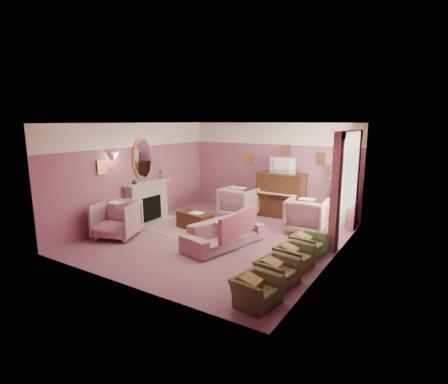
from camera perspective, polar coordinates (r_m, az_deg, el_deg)
The scene contains 48 objects.
floor at distance 8.74m, azimuth -0.82°, elevation -7.51°, with size 5.50×6.00×0.01m, color #8E5A66.
ceiling at distance 8.26m, azimuth -0.88°, elevation 11.18°, with size 5.50×6.00×0.01m, color white.
wall_back at distance 11.00m, azimuth 7.68°, elevation 3.84°, with size 5.50×0.02×2.80m, color #764A66.
wall_front at distance 6.14m, azimuth -16.24°, elevation -2.59°, with size 5.50×0.02×2.80m, color #764A66.
wall_left at distance 10.13m, azimuth -14.06°, elevation 2.94°, with size 0.02×6.00×2.80m, color #764A66.
wall_right at distance 7.29m, azimuth 17.61°, elevation -0.48°, with size 0.02×6.00×2.80m, color #764A66.
picture_rail_band at distance 10.90m, azimuth 7.81°, elevation 9.44°, with size 5.50×0.01×0.65m, color #F3E6C7.
stripe_panel at distance 8.60m, azimuth 19.58°, elevation -1.05°, with size 0.01×3.00×2.15m, color #A1B197.
fireplace_surround at distance 10.31m, azimuth -12.41°, elevation -1.65°, with size 0.30×1.40×1.10m, color #B3A390.
fireplace_inset at distance 10.27m, azimuth -11.98°, elevation -2.53°, with size 0.18×0.72×0.68m, color black.
fire_ember at distance 10.29m, azimuth -11.78°, elevation -3.53°, with size 0.06×0.54×0.10m, color #FF5D27.
mantel_shelf at distance 10.17m, azimuth -12.43°, elevation 1.46°, with size 0.40×1.55×0.07m, color #B3A390.
hearth at distance 10.31m, azimuth -11.49°, elevation -4.70°, with size 0.55×1.50×0.02m, color #B3A390.
mirror_frame at distance 10.18m, azimuth -13.16°, elevation 5.30°, with size 0.04×0.72×1.20m, color #C18848.
mirror_glass at distance 10.16m, azimuth -13.06°, elevation 5.29°, with size 0.01×0.60×1.06m, color silver.
sconce_shade at distance 9.39m, azimuth -17.41°, elevation 5.69°, with size 0.20×0.20×0.16m, color #FF7C72.
piano at distance 10.64m, azimuth 9.31°, elevation -0.57°, with size 1.40×0.60×1.30m, color #3B1F11.
piano_keyshelf at distance 10.31m, azimuth 8.56°, elevation -0.53°, with size 1.30×0.12×0.06m, color #3B1F11.
piano_keys at distance 10.30m, azimuth 8.57°, elevation -0.32°, with size 1.20×0.08×0.02m, color #F4E1CB.
piano_top at distance 10.52m, azimuth 9.42°, elevation 2.95°, with size 1.45×0.65×0.04m, color #3B1F11.
television at distance 10.44m, azimuth 9.37°, elevation 4.49°, with size 0.80×0.12×0.48m, color black.
print_back_left at distance 11.28m, azimuth 3.92°, elevation 5.74°, with size 0.30×0.03×0.38m, color #C18848.
print_back_right at distance 10.38m, azimuth 15.48°, elevation 5.19°, with size 0.26×0.03×0.34m, color #C18848.
print_back_mid at distance 10.70m, azimuth 10.13°, elevation 6.79°, with size 0.22×0.03×0.26m, color #C18848.
print_left_wall at distance 9.27m, azimuth -19.31°, elevation 3.88°, with size 0.03×0.28×0.36m, color #C18848.
window_blind at distance 8.75m, azimuth 20.00°, elevation 3.28°, with size 0.03×1.40×1.80m, color silver.
curtain_left at distance 7.94m, azimuth 17.82°, elevation -0.28°, with size 0.16×0.34×2.60m, color #AA4861.
curtain_right at distance 9.71m, azimuth 20.54°, elevation 1.61°, with size 0.16×0.34×2.60m, color #AA4861.
pelmet at distance 8.69m, azimuth 19.87°, elevation 8.94°, with size 0.16×2.20×0.16m, color #AA4861.
mantel_plant at distance 10.53m, azimuth -10.34°, elevation 2.82°, with size 0.16×0.16×0.28m, color #2E7224.
mantel_vase at distance 9.80m, azimuth -14.45°, elevation 1.65°, with size 0.16×0.16×0.16m, color #F3E6C7.
area_rug at distance 9.39m, azimuth -4.26°, elevation -6.13°, with size 2.50×1.80×0.01m, color #AA7B72.
coffee_table at distance 9.42m, azimuth -4.71°, elevation -4.70°, with size 1.00×0.50×0.45m, color #3E1F10.
table_paper at distance 9.33m, azimuth -4.49°, elevation -3.39°, with size 0.35×0.28×0.01m, color silver.
sofa at distance 8.07m, azimuth -0.10°, elevation -6.08°, with size 0.67×2.02×0.82m, color #AA7D7C.
sofa_throw at distance 7.82m, azimuth 2.39°, elevation -5.21°, with size 0.10×1.53×0.56m, color #AA4861.
floral_armchair_left at distance 10.50m, azimuth 2.41°, elevation -1.42°, with size 0.96×0.96×1.00m, color #AA7D7C.
floral_armchair_right at distance 9.27m, azimuth 13.29°, elevation -3.47°, with size 0.96×0.96×1.00m, color #AA7D7C.
floral_armchair_front at distance 9.04m, azimuth -17.12°, elevation -4.05°, with size 0.96×0.96×1.00m, color #AA7D7C.
olive_chair_a at distance 5.69m, azimuth 5.30°, elevation -15.03°, with size 0.50×0.71×0.61m, color #545D31.
olive_chair_b at distance 6.37m, azimuth 8.71°, elevation -12.12°, with size 0.50×0.71×0.61m, color #545D31.
olive_chair_c at distance 7.08m, azimuth 11.39°, elevation -9.76°, with size 0.50×0.71×0.61m, color #545D31.
olive_chair_d at distance 7.81m, azimuth 13.55°, elevation -7.81°, with size 0.50×0.71×0.61m, color #545D31.
side_table at distance 10.14m, azimuth 18.40°, elevation -3.35°, with size 0.52×0.52×0.70m, color white.
side_plant_big at distance 10.03m, azimuth 18.59°, elevation -0.48°, with size 0.30×0.30×0.34m, color #2E7224.
side_plant_small at distance 9.91m, azimuth 19.11°, elevation -0.82°, with size 0.16×0.16×0.28m, color #2E7224.
palm_pot at distance 10.19m, azimuth 18.02°, elevation -4.30°, with size 0.34×0.34×0.34m, color brown.
palm_plant at distance 10.00m, azimuth 18.34°, elevation 0.62°, with size 0.76×0.76×1.44m, color #2E7224.
Camera 1 is at (4.48, -6.94, 2.84)m, focal length 28.00 mm.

